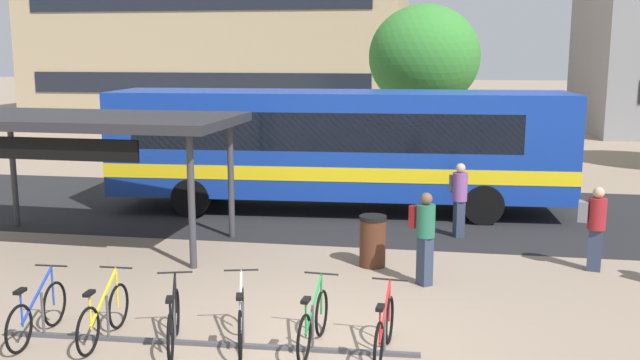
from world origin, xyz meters
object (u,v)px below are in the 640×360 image
(transit_shelter, at_px, (88,124))
(trash_bin, at_px, (373,241))
(parked_bicycle_green_4, at_px, (313,324))
(commuter_grey_pack_2, at_px, (459,194))
(parked_bicycle_yellow_1, at_px, (104,316))
(parked_bicycle_silver_3, at_px, (241,320))
(parked_bicycle_blue_0, at_px, (37,314))
(commuter_grey_pack_4, at_px, (595,223))
(parked_bicycle_red_5, at_px, (384,331))
(commuter_red_pack_0, at_px, (424,232))
(city_bus, at_px, (341,145))
(street_tree_1, at_px, (424,57))
(parked_bicycle_black_2, at_px, (174,322))

(transit_shelter, height_order, trash_bin, transit_shelter)
(parked_bicycle_green_4, distance_m, trash_bin, 4.17)
(transit_shelter, xyz_separation_m, commuter_grey_pack_2, (7.96, 2.14, -1.71))
(parked_bicycle_yellow_1, height_order, parked_bicycle_silver_3, same)
(parked_bicycle_green_4, bearing_deg, commuter_grey_pack_2, -13.94)
(parked_bicycle_blue_0, bearing_deg, commuter_grey_pack_4, -63.25)
(parked_bicycle_red_5, bearing_deg, commuter_red_pack_0, -4.06)
(city_bus, height_order, commuter_grey_pack_2, city_bus)
(city_bus, bearing_deg, transit_shelter, -141.32)
(parked_bicycle_blue_0, distance_m, street_tree_1, 17.45)
(parked_bicycle_blue_0, height_order, parked_bicycle_yellow_1, same)
(commuter_grey_pack_4, bearing_deg, commuter_red_pack_0, -145.03)
(street_tree_1, bearing_deg, commuter_red_pack_0, -88.20)
(transit_shelter, relative_size, commuter_grey_pack_4, 3.85)
(transit_shelter, bearing_deg, street_tree_1, 60.44)
(parked_bicycle_yellow_1, height_order, parked_bicycle_green_4, same)
(city_bus, xyz_separation_m, transit_shelter, (-4.88, -4.37, 0.92))
(city_bus, relative_size, commuter_grey_pack_2, 7.05)
(transit_shelter, bearing_deg, city_bus, 43.57)
(parked_bicycle_black_2, relative_size, parked_bicycle_green_4, 0.97)
(parked_bicycle_black_2, bearing_deg, parked_bicycle_green_4, -97.88)
(city_bus, distance_m, commuter_grey_pack_4, 7.21)
(transit_shelter, xyz_separation_m, trash_bin, (6.22, -0.51, -2.18))
(commuter_red_pack_0, relative_size, trash_bin, 1.68)
(city_bus, bearing_deg, parked_bicycle_red_5, -81.31)
(parked_bicycle_red_5, relative_size, commuter_grey_pack_2, 1.00)
(parked_bicycle_black_2, bearing_deg, commuter_grey_pack_2, -46.98)
(parked_bicycle_silver_3, bearing_deg, trash_bin, -34.51)
(parked_bicycle_yellow_1, distance_m, commuter_red_pack_0, 5.76)
(parked_bicycle_silver_3, bearing_deg, parked_bicycle_black_2, 91.86)
(parked_bicycle_silver_3, distance_m, commuter_grey_pack_4, 7.42)
(parked_bicycle_blue_0, distance_m, parked_bicycle_green_4, 4.14)
(parked_bicycle_green_4, distance_m, street_tree_1, 16.38)
(transit_shelter, height_order, commuter_red_pack_0, transit_shelter)
(city_bus, xyz_separation_m, parked_bicycle_green_4, (0.89, -9.03, -1.39))
(parked_bicycle_black_2, xyz_separation_m, street_tree_1, (3.08, 16.23, 3.65))
(parked_bicycle_red_5, bearing_deg, parked_bicycle_black_2, 97.50)
(parked_bicycle_silver_3, xyz_separation_m, commuter_grey_pack_4, (5.79, 4.61, 0.58))
(parked_bicycle_red_5, height_order, commuter_grey_pack_2, commuter_grey_pack_2)
(parked_bicycle_green_4, bearing_deg, parked_bicycle_yellow_1, 98.33)
(trash_bin, bearing_deg, parked_bicycle_blue_0, -135.74)
(commuter_grey_pack_4, distance_m, trash_bin, 4.32)
(city_bus, relative_size, parked_bicycle_blue_0, 7.04)
(parked_bicycle_yellow_1, bearing_deg, street_tree_1, -15.93)
(transit_shelter, distance_m, commuter_grey_pack_4, 10.64)
(parked_bicycle_silver_3, height_order, commuter_grey_pack_4, commuter_grey_pack_4)
(parked_bicycle_green_4, height_order, transit_shelter, transit_shelter)
(street_tree_1, bearing_deg, parked_bicycle_red_5, -90.21)
(parked_bicycle_green_4, relative_size, transit_shelter, 0.27)
(parked_bicycle_silver_3, height_order, commuter_grey_pack_2, commuter_grey_pack_2)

